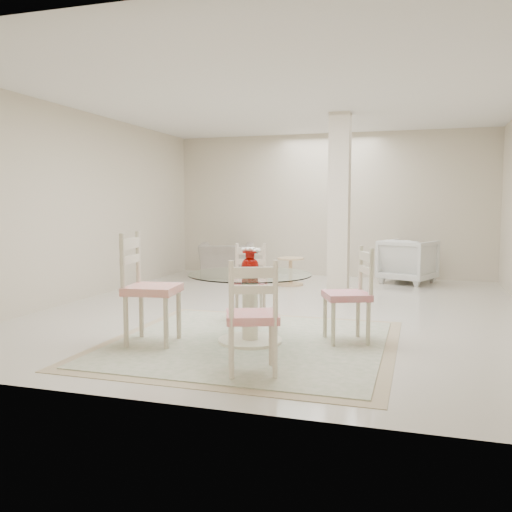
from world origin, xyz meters
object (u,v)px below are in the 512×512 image
(dining_table, at_px, (250,308))
(recliner_taupe, at_px, (227,261))
(red_vase, at_px, (250,261))
(side_table, at_px, (290,272))
(dining_chair_south, at_px, (253,309))
(armchair_white, at_px, (408,261))
(column, at_px, (339,206))
(dining_chair_west, at_px, (145,280))
(dining_chair_east, at_px, (353,288))
(dining_chair_north, at_px, (249,277))

(dining_table, height_order, recliner_taupe, dining_table)
(red_vase, distance_m, side_table, 3.97)
(dining_chair_south, bearing_deg, armchair_white, -121.08)
(dining_chair_south, bearing_deg, dining_table, -91.88)
(red_vase, xyz_separation_m, recliner_taupe, (-1.86, 4.44, -0.50))
(dining_table, xyz_separation_m, recliner_taupe, (-1.86, 4.45, -0.03))
(column, height_order, dining_table, column)
(column, relative_size, armchair_white, 3.20)
(dining_chair_west, height_order, side_table, dining_chair_west)
(column, relative_size, dining_chair_south, 2.60)
(dining_table, relative_size, recliner_taupe, 1.21)
(dining_table, distance_m, recliner_taupe, 4.82)
(recliner_taupe, height_order, side_table, recliner_taupe)
(recliner_taupe, bearing_deg, dining_chair_east, 107.45)
(dining_chair_east, bearing_deg, armchair_white, 151.77)
(dining_chair_east, xyz_separation_m, armchair_white, (0.42, 4.41, -0.17))
(armchair_white, bearing_deg, dining_table, 97.19)
(red_vase, height_order, dining_chair_south, dining_chair_south)
(dining_chair_east, relative_size, armchair_white, 1.24)
(dining_chair_east, relative_size, recliner_taupe, 1.06)
(column, xyz_separation_m, dining_chair_west, (-1.39, -3.40, -0.71))
(column, bearing_deg, side_table, 138.77)
(dining_chair_north, distance_m, recliner_taupe, 3.82)
(dining_chair_east, distance_m, dining_chair_west, 2.05)
(dining_chair_south, bearing_deg, dining_chair_west, -47.09)
(red_vase, distance_m, recliner_taupe, 4.84)
(column, bearing_deg, dining_chair_east, -78.75)
(dining_chair_south, bearing_deg, column, -111.81)
(dining_chair_south, distance_m, armchair_white, 5.80)
(side_table, bearing_deg, dining_chair_west, -96.33)
(column, relative_size, dining_chair_west, 2.23)
(dining_chair_west, bearing_deg, armchair_white, -32.70)
(dining_chair_west, distance_m, recliner_taupe, 4.85)
(red_vase, distance_m, armchair_white, 4.95)
(dining_table, xyz_separation_m, red_vase, (0.00, 0.00, 0.46))
(red_vase, relative_size, dining_chair_east, 0.25)
(armchair_white, height_order, side_table, armchair_white)
(column, bearing_deg, dining_chair_west, -112.32)
(column, distance_m, dining_table, 3.27)
(dining_table, relative_size, dining_chair_east, 1.15)
(dining_chair_north, relative_size, dining_chair_south, 0.96)
(column, relative_size, red_vase, 10.41)
(dining_chair_south, relative_size, side_table, 2.22)
(dining_table, bearing_deg, side_table, 97.48)
(dining_chair_east, bearing_deg, dining_chair_west, -94.50)
(dining_chair_north, bearing_deg, dining_chair_west, -127.83)
(column, xyz_separation_m, red_vase, (-0.42, -3.08, -0.53))
(dining_chair_west, relative_size, armchair_white, 1.43)
(dining_chair_south, height_order, armchair_white, dining_chair_south)
(recliner_taupe, bearing_deg, dining_chair_west, 83.52)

